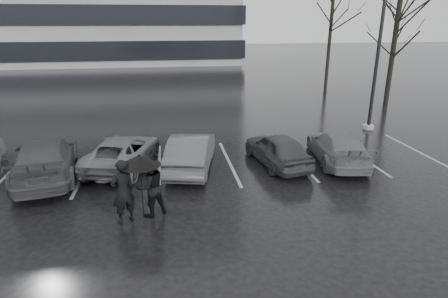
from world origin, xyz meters
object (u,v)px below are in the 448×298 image
Objects in this scene: car_west_b at (123,152)px; tree_ne at (393,49)px; car_east at (338,147)px; tree_north at (330,36)px; tree_east at (394,45)px; car_west_c at (45,159)px; car_west_a at (191,151)px; pedestrian_left at (123,192)px; car_main at (277,149)px; lamp_post at (380,40)px; pedestrian_right at (150,186)px.

tree_ne is at bearing -132.86° from car_west_b.
tree_north is (6.07, 15.10, 3.63)m from car_east.
tree_north is at bearing 98.13° from tree_east.
tree_north reaches higher than tree_ne.
tree_north is at bearing -103.19° from car_east.
tree_east is at bearing -122.40° from car_east.
tree_east is at bearing -166.84° from car_west_c.
car_west_b is 21.52m from tree_ne.
car_west_a is 4.38m from pedestrian_left.
car_main is 0.89× the size of car_west_a.
car_west_c is at bearing -150.01° from tree_ne.
car_west_c is at bearing -156.41° from tree_east.
tree_ne is at bearing -130.19° from car_west_a.
tree_east is 1.14× the size of tree_ne.
tree_ne is (17.64, 15.68, 2.56)m from pedestrian_left.
car_west_b is 2.34× the size of pedestrian_left.
tree_east is (9.57, 8.01, 3.36)m from car_main.
lamp_post is 5.08m from tree_east.
car_east is at bearing -170.21° from car_west_b.
car_west_a is 19.70m from tree_ne.
lamp_post reaches higher than car_west_b.
tree_ne reaches higher than car_east.
pedestrian_right is 22.99m from tree_north.
pedestrian_left reaches higher than car_west_b.
pedestrian_right is at bearing -137.67° from tree_ne.
lamp_post is at bearing -179.06° from pedestrian_left.
pedestrian_right is 0.18× the size of lamp_post.
tree_east is at bearing -149.68° from car_main.
tree_north is (-1.00, 7.00, 0.25)m from tree_east.
tree_east reaches higher than car_west_c.
tree_east is at bearing -136.41° from car_west_a.
car_east is at bearing 168.83° from car_west_c.
tree_north is at bearing -116.52° from car_west_a.
lamp_post is (11.85, 7.84, 3.60)m from pedestrian_left.
tree_ne is (9.57, 12.10, 2.88)m from car_east.
car_west_a reaches higher than car_west_b.
car_west_a is 2.24× the size of pedestrian_left.
car_west_b is at bearing -135.53° from tree_north.
car_west_c is at bearing 12.95° from car_west_a.
tree_ne is (16.89, 15.39, 2.59)m from pedestrian_right.
tree_east is at bearing 49.39° from lamp_post.
pedestrian_right reaches higher than car_west_a.
tree_ne is at bearing 57.99° from tree_east.
car_east is at bearing -111.91° from tree_north.
car_west_c is 0.72× the size of tree_ne.
pedestrian_right is at bearing -145.78° from lamp_post.
car_east reaches higher than car_west_b.
tree_east is (15.58, 7.31, 3.39)m from car_west_b.
car_west_c is 11.15m from car_east.
pedestrian_left is 0.22× the size of tree_north.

